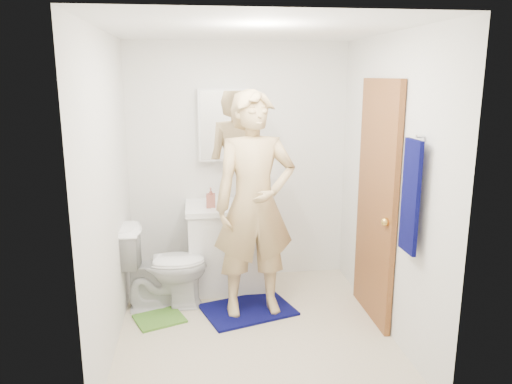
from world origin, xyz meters
TOP-DOWN VIEW (x-y plane):
  - floor at (0.00, 0.00)m, footprint 2.20×2.40m
  - ceiling at (0.00, 0.00)m, footprint 2.20×2.40m
  - wall_back at (0.00, 1.21)m, footprint 2.20×0.02m
  - wall_front at (0.00, -1.21)m, footprint 2.20×0.02m
  - wall_left at (-1.11, 0.00)m, footprint 0.02×2.40m
  - wall_right at (1.11, 0.00)m, footprint 0.02×2.40m
  - vanity_cabinet at (-0.15, 0.91)m, footprint 0.75×0.55m
  - countertop at (-0.15, 0.91)m, footprint 0.79×0.59m
  - sink_basin at (-0.15, 0.91)m, footprint 0.40×0.40m
  - faucet at (-0.15, 1.09)m, footprint 0.03×0.03m
  - medicine_cabinet at (-0.15, 1.14)m, footprint 0.50×0.12m
  - mirror_panel at (-0.15, 1.08)m, footprint 0.46×0.01m
  - door at (1.07, 0.15)m, footprint 0.05×0.80m
  - door_knob at (1.03, -0.17)m, footprint 0.07×0.07m
  - towel at (1.03, -0.57)m, footprint 0.03×0.24m
  - towel_hook at (1.07, -0.57)m, footprint 0.06×0.02m
  - toilet at (-0.75, 0.55)m, footprint 0.77×0.45m
  - bath_mat at (-0.01, 0.35)m, footprint 0.90×0.76m
  - green_rug at (-0.79, 0.28)m, footprint 0.49×0.46m
  - soap_dispenser at (-0.30, 0.83)m, footprint 0.09×0.09m
  - toothbrush_cup at (0.01, 1.01)m, footprint 0.14×0.14m
  - man at (0.05, 0.32)m, footprint 0.75×0.53m

SIDE VIEW (x-z plane):
  - floor at x=0.00m, z-range -0.02..0.00m
  - green_rug at x=-0.79m, z-range 0.00..0.02m
  - bath_mat at x=-0.01m, z-range 0.00..0.02m
  - toilet at x=-0.75m, z-range 0.00..0.78m
  - vanity_cabinet at x=-0.15m, z-range 0.00..0.80m
  - countertop at x=-0.15m, z-range 0.80..0.85m
  - sink_basin at x=-0.15m, z-range 0.83..0.86m
  - toothbrush_cup at x=0.01m, z-range 0.85..0.95m
  - faucet at x=-0.15m, z-range 0.85..0.97m
  - soap_dispenser at x=-0.30m, z-range 0.85..1.04m
  - door_knob at x=1.03m, z-range 0.91..0.98m
  - man at x=0.05m, z-range 0.02..1.96m
  - door at x=1.07m, z-range 0.00..2.05m
  - wall_back at x=0.00m, z-range 0.00..2.40m
  - wall_front at x=0.00m, z-range 0.00..2.40m
  - wall_left at x=-1.11m, z-range 0.00..2.40m
  - wall_right at x=1.11m, z-range 0.00..2.40m
  - towel at x=1.03m, z-range 0.85..1.65m
  - medicine_cabinet at x=-0.15m, z-range 1.25..1.95m
  - mirror_panel at x=-0.15m, z-range 1.27..1.93m
  - towel_hook at x=1.07m, z-range 1.66..1.68m
  - ceiling at x=0.00m, z-range 2.40..2.42m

